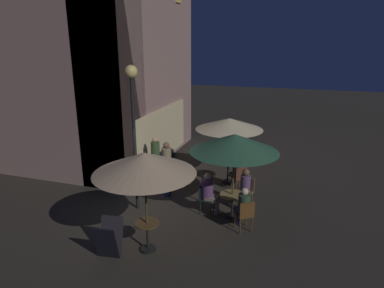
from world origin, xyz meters
The scene contains 20 objects.
ground_plane centered at (0.00, 0.00, 0.00)m, with size 60.00×60.00×0.00m, color #2D2821.
cafe_building centered at (3.42, 3.45, 4.36)m, with size 6.91×7.94×8.74m.
street_lamp_near_corner centered at (0.47, 0.13, 3.13)m, with size 0.36×0.36×4.28m.
menu_sandwich_board centered at (-1.94, -0.35, 0.46)m, with size 0.71×0.64×0.89m.
cafe_table_0 centered at (0.83, -2.71, 0.52)m, with size 0.72×0.72×0.71m.
cafe_table_1 centered at (-1.43, -1.11, 0.49)m, with size 0.60×0.60×0.75m.
cafe_table_2 centered at (3.25, -2.05, 0.57)m, with size 0.78×0.78×0.77m.
patio_umbrella_0 centered at (0.83, -2.71, 2.23)m, with size 2.46×2.46×2.49m.
patio_umbrella_1 centered at (-1.43, -1.11, 2.25)m, with size 2.37×2.37×2.51m.
patio_umbrella_2 centered at (3.25, -2.05, 2.16)m, with size 2.33×2.33×2.37m.
cafe_chair_0 centered at (0.82, -1.88, 0.54)m, with size 0.42×0.42×0.90m.
cafe_chair_1 centered at (0.14, -3.20, 0.55)m, with size 0.58×0.58×0.90m.
cafe_chair_2 centered at (1.62, -2.99, 0.56)m, with size 0.52×0.52×0.92m.
cafe_chair_3 centered at (2.68, -2.58, 0.52)m, with size 0.58×0.58×0.87m.
patron_seated_0 centered at (0.82, -2.02, 0.71)m, with size 0.36×0.55×1.26m.
patron_seated_1 centered at (0.26, -3.12, 0.69)m, with size 0.52×0.48×1.23m.
patron_seated_2 centered at (1.49, -2.94, 0.71)m, with size 0.50×0.40×1.25m.
patron_seated_3 centered at (2.78, -2.49, 0.72)m, with size 0.54×0.53×1.26m.
patron_standing_4 centered at (1.56, -0.40, 0.94)m, with size 0.30×0.30×1.84m.
patron_standing_5 centered at (2.41, 0.37, 0.87)m, with size 0.31×0.31×1.71m.
Camera 1 is at (-7.98, -4.39, 4.91)m, focal length 31.95 mm.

